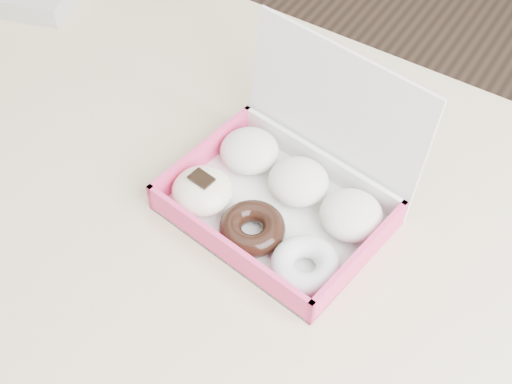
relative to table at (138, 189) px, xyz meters
The scene contains 3 objects.
ground 0.67m from the table, ahead, with size 4.00×4.00×0.00m, color black.
table is the anchor object (origin of this frame).
donut_box 0.26m from the table, ahead, with size 0.30×0.27×0.20m.
Camera 1 is at (0.52, -0.49, 1.50)m, focal length 50.00 mm.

